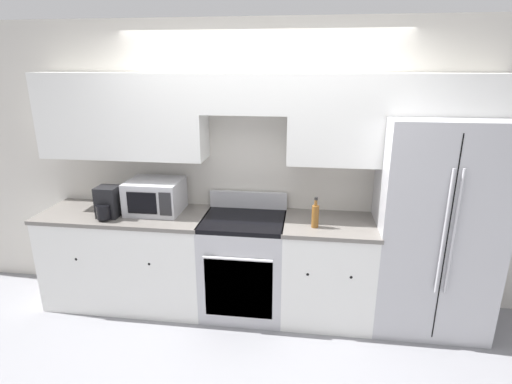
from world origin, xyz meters
TOP-DOWN VIEW (x-y plane):
  - ground_plane at (0.00, 0.00)m, footprint 12.00×12.00m
  - wall_back at (0.01, 0.58)m, footprint 8.00×0.39m
  - lower_cabinets_left at (-1.23, 0.31)m, footprint 1.52×0.64m
  - lower_cabinets_right at (0.64, 0.31)m, footprint 0.80×0.64m
  - oven_range at (-0.11, 0.31)m, footprint 0.73×0.65m
  - refrigerator at (1.50, 0.35)m, footprint 0.95×0.73m
  - microwave at (-0.94, 0.38)m, footprint 0.48×0.42m
  - bottle at (0.51, 0.19)m, footprint 0.06×0.06m
  - paper_towel_holder at (-1.31, 0.19)m, footprint 0.19×0.25m

SIDE VIEW (x-z plane):
  - ground_plane at x=0.00m, z-range 0.00..0.00m
  - lower_cabinets_left at x=-1.23m, z-range 0.00..0.91m
  - lower_cabinets_right at x=0.64m, z-range 0.00..0.92m
  - oven_range at x=-0.11m, z-range -0.07..1.00m
  - refrigerator at x=1.50m, z-range 0.00..1.83m
  - bottle at x=0.51m, z-range 0.89..1.15m
  - paper_towel_holder at x=-1.31m, z-range 0.90..1.18m
  - microwave at x=-0.94m, z-range 0.91..1.21m
  - wall_back at x=0.01m, z-range 0.20..2.80m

